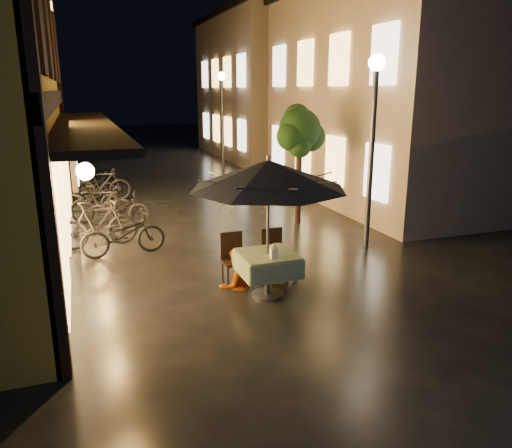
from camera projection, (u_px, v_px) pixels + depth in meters
name	position (u px, v px, depth m)	size (l,w,h in m)	color
ground	(278.00, 297.00, 8.71)	(90.00, 90.00, 0.00)	black
east_building_near	(418.00, 92.00, 16.15)	(7.30, 9.30, 6.80)	tan
east_building_far	(283.00, 86.00, 26.55)	(7.30, 10.30, 7.30)	tan
street_tree	(300.00, 133.00, 12.96)	(1.43, 1.20, 3.15)	black
streetlamp_near	(374.00, 118.00, 10.74)	(0.36, 0.36, 4.23)	#59595E
streetlamp_far	(222.00, 103.00, 21.65)	(0.36, 0.36, 4.23)	#59595E
cafe_table	(268.00, 264.00, 8.63)	(0.99, 0.99, 0.78)	#59595E
patio_umbrella	(268.00, 175.00, 8.22)	(2.69, 2.69, 2.46)	#59595E
cafe_chair_left	(233.00, 256.00, 9.18)	(0.42, 0.42, 0.97)	black
cafe_chair_right	(273.00, 252.00, 9.44)	(0.42, 0.42, 0.97)	black
table_lantern	(274.00, 250.00, 8.29)	(0.16, 0.16, 0.25)	white
person_orange	(235.00, 251.00, 8.99)	(0.67, 0.53, 1.39)	#D04D01
person_yellow	(279.00, 244.00, 9.27)	(0.94, 0.54, 1.45)	gold
bicycle_0	(123.00, 234.00, 10.79)	(0.63, 1.82, 0.95)	black
bicycle_1	(98.00, 224.00, 11.33)	(0.51, 1.81, 1.09)	black
bicycle_2	(118.00, 208.00, 13.37)	(0.56, 1.61, 0.84)	black
bicycle_3	(102.00, 204.00, 13.42)	(0.49, 1.73, 1.04)	black
bicycle_4	(92.00, 198.00, 14.74)	(0.53, 1.53, 0.81)	black
bicycle_5	(102.00, 185.00, 16.03)	(0.51, 1.82, 1.09)	black
bicycle_6	(91.00, 185.00, 16.58)	(0.57, 1.63, 0.86)	black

